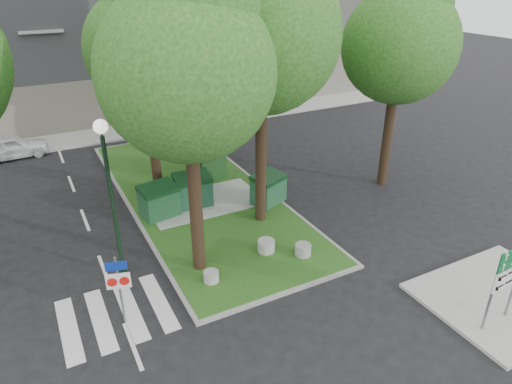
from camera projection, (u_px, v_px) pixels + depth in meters
ground at (272, 297)px, 14.68m from camera, size 120.00×120.00×0.00m
median_island at (197, 194)px, 21.20m from camera, size 6.00×16.00×0.12m
median_kerb at (197, 194)px, 21.21m from camera, size 6.30×16.30×0.10m
sidewalk_corner at (502, 297)px, 14.59m from camera, size 5.00×4.00×0.12m
building_sidewalk at (130, 131)px, 29.31m from camera, size 42.00×3.00×0.12m
zebra_crossing at (145, 306)px, 14.30m from camera, size 5.00×3.00×0.01m
tree_median_near_left at (188, 55)px, 12.86m from camera, size 5.20×5.20×10.53m
tree_median_near_right at (263, 17)px, 15.61m from camera, size 5.60×5.60×11.46m
tree_median_mid at (144, 38)px, 18.37m from camera, size 4.80×4.80×9.99m
tree_street_right at (402, 34)px, 19.37m from camera, size 5.00×5.00×10.06m
dumpster_a at (159, 201)px, 18.95m from camera, size 1.71×1.35×1.43m
dumpster_b at (193, 190)px, 19.83m from camera, size 1.63×1.18×1.46m
dumpster_c at (207, 165)px, 22.27m from camera, size 1.94×1.64×1.53m
dumpster_d at (268, 189)px, 20.05m from camera, size 1.76×1.52×1.38m
bollard_left at (211, 276)px, 15.17m from camera, size 0.51×0.51×0.36m
bollard_right at (303, 250)px, 16.54m from camera, size 0.59×0.59×0.42m
bollard_mid at (266, 246)px, 16.75m from camera, size 0.63×0.63×0.45m
litter_bin at (212, 150)px, 25.20m from camera, size 0.35×0.35×0.62m
street_lamp at (109, 183)px, 14.25m from camera, size 0.44×0.44×5.54m
traffic_sign_pole at (119, 282)px, 13.00m from camera, size 0.68×0.23×2.33m
directional_sign at (508, 274)px, 12.74m from camera, size 1.30×0.14×2.60m
car_white at (11, 147)px, 25.06m from camera, size 3.83×1.72×1.28m
car_silver at (182, 113)px, 30.40m from camera, size 4.54×1.69×1.48m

